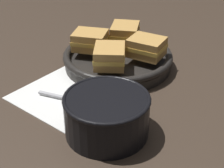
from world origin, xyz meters
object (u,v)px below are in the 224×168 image
object	(u,v)px
soup_bowl	(107,113)
sandwich_near_right	(90,40)
sandwich_far_left	(110,56)
sandwich_near_left	(125,33)
sandwich_far_right	(147,47)
skillet	(118,59)
spoon	(84,102)

from	to	relation	value
soup_bowl	sandwich_near_right	distance (m)	0.30
soup_bowl	sandwich_far_left	distance (m)	0.20
sandwich_near_left	sandwich_far_right	bearing A→B (deg)	-26.13
sandwich_near_left	sandwich_far_left	size ratio (longest dim) A/B	0.98
sandwich_far_left	soup_bowl	bearing A→B (deg)	-56.24
soup_bowl	sandwich_near_left	world-z (taller)	sandwich_near_left
skillet	sandwich_near_right	distance (m)	0.09
soup_bowl	sandwich_near_left	xyz separation A→B (m)	(-0.16, 0.31, 0.02)
skillet	sandwich_far_right	xyz separation A→B (m)	(0.07, 0.02, 0.04)
sandwich_near_left	sandwich_far_right	distance (m)	0.10
sandwich_far_left	sandwich_near_right	bearing A→B (deg)	153.87
spoon	sandwich_far_left	xyz separation A→B (m)	(-0.02, 0.12, 0.06)
skillet	sandwich_near_left	world-z (taller)	sandwich_near_left
sandwich_far_right	spoon	bearing A→B (deg)	-97.60
skillet	sandwich_far_left	bearing A→B (deg)	-71.13
sandwich_near_left	sandwich_near_right	bearing A→B (deg)	-116.13
soup_bowl	sandwich_far_right	size ratio (longest dim) A/B	1.77
sandwich_near_left	sandwich_far_left	xyz separation A→B (m)	(0.05, -0.14, 0.00)
sandwich_near_left	sandwich_far_left	bearing A→B (deg)	-71.13
spoon	sandwich_far_right	world-z (taller)	sandwich_far_right
sandwich_far_right	sandwich_near_left	bearing A→B (deg)	153.87
sandwich_far_right	skillet	bearing A→B (deg)	-161.13
sandwich_near_right	sandwich_far_left	xyz separation A→B (m)	(0.09, -0.05, 0.00)
sandwich_near_right	sandwich_far_right	bearing A→B (deg)	18.87
spoon	sandwich_near_right	size ratio (longest dim) A/B	1.49
spoon	sandwich_far_right	size ratio (longest dim) A/B	1.72
soup_bowl	sandwich_near_right	world-z (taller)	sandwich_near_right
skillet	sandwich_far_left	size ratio (longest dim) A/B	2.55
soup_bowl	skillet	size ratio (longest dim) A/B	0.58
spoon	sandwich_near_left	size ratio (longest dim) A/B	1.47
soup_bowl	sandwich_far_right	xyz separation A→B (m)	(-0.07, 0.26, 0.02)
sandwich_far_left	sandwich_far_right	size ratio (longest dim) A/B	1.20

